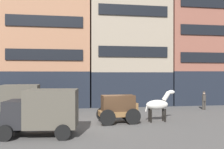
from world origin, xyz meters
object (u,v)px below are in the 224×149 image
(delivery_truck_near, at_px, (42,111))
(pedestrian_officer, at_px, (204,100))
(draft_horse, at_px, (158,104))
(delivery_truck_far, at_px, (13,100))
(cargo_wagon, at_px, (119,107))

(delivery_truck_near, xyz_separation_m, pedestrian_officer, (14.14, 7.16, -0.44))
(draft_horse, relative_size, delivery_truck_near, 0.52)
(draft_horse, bearing_deg, delivery_truck_near, -161.65)
(delivery_truck_near, relative_size, delivery_truck_far, 1.01)
(cargo_wagon, xyz_separation_m, pedestrian_officer, (9.25, 4.57, -0.17))
(delivery_truck_near, bearing_deg, draft_horse, 18.35)
(cargo_wagon, height_order, delivery_truck_near, delivery_truck_near)
(cargo_wagon, distance_m, delivery_truck_near, 5.55)
(cargo_wagon, relative_size, delivery_truck_near, 0.67)
(cargo_wagon, bearing_deg, draft_horse, 0.08)
(draft_horse, xyz_separation_m, delivery_truck_far, (-10.97, 3.04, 0.15))
(delivery_truck_near, distance_m, pedestrian_officer, 15.86)
(cargo_wagon, xyz_separation_m, delivery_truck_near, (-4.89, -2.60, 0.28))
(cargo_wagon, height_order, delivery_truck_far, delivery_truck_far)
(delivery_truck_near, height_order, pedestrian_officer, delivery_truck_near)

